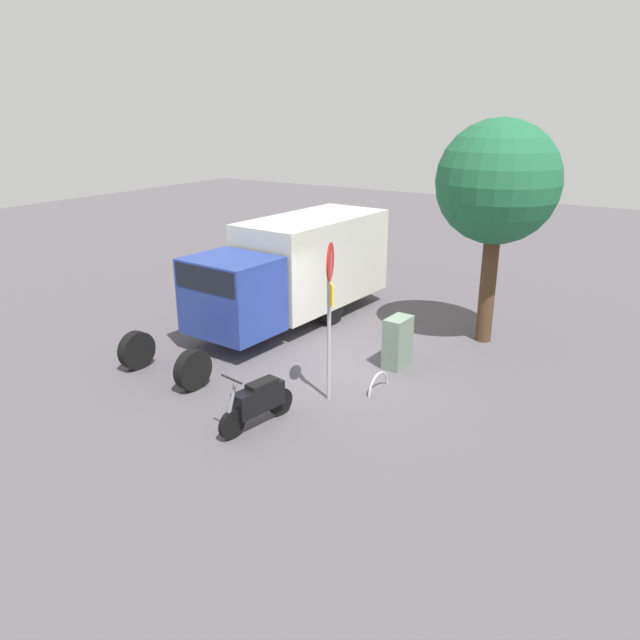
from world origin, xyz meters
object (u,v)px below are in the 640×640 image
(utility_cabinet, at_px, (398,342))
(bike_rack_hoop, at_px, (378,390))
(box_truck_near, at_px, (293,268))
(motorcycle, at_px, (258,401))
(street_tree, at_px, (497,184))
(stop_sign, at_px, (330,298))

(utility_cabinet, height_order, bike_rack_hoop, utility_cabinet)
(box_truck_near, height_order, motorcycle, box_truck_near)
(motorcycle, bearing_deg, utility_cabinet, 175.64)
(box_truck_near, distance_m, motorcycle, 6.06)
(street_tree, bearing_deg, utility_cabinet, -22.38)
(street_tree, xyz_separation_m, bike_rack_hoop, (4.19, -0.91, -4.05))
(motorcycle, relative_size, stop_sign, 0.54)
(motorcycle, relative_size, street_tree, 0.32)
(box_truck_near, bearing_deg, motorcycle, 31.96)
(motorcycle, bearing_deg, stop_sign, 171.48)
(motorcycle, distance_m, street_tree, 7.95)
(utility_cabinet, distance_m, bike_rack_hoop, 1.54)
(stop_sign, xyz_separation_m, bike_rack_hoop, (-0.92, 0.68, -2.23))
(motorcycle, bearing_deg, street_tree, 172.08)
(motorcycle, xyz_separation_m, street_tree, (-6.79, 2.15, 3.53))
(box_truck_near, xyz_separation_m, motorcycle, (5.23, 2.87, -1.09))
(box_truck_near, relative_size, street_tree, 1.53)
(utility_cabinet, bearing_deg, street_tree, 157.62)
(utility_cabinet, relative_size, bike_rack_hoop, 1.43)
(street_tree, xyz_separation_m, utility_cabinet, (2.80, -1.15, -3.44))
(motorcycle, height_order, utility_cabinet, utility_cabinet)
(stop_sign, xyz_separation_m, street_tree, (-5.11, 1.60, 1.82))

